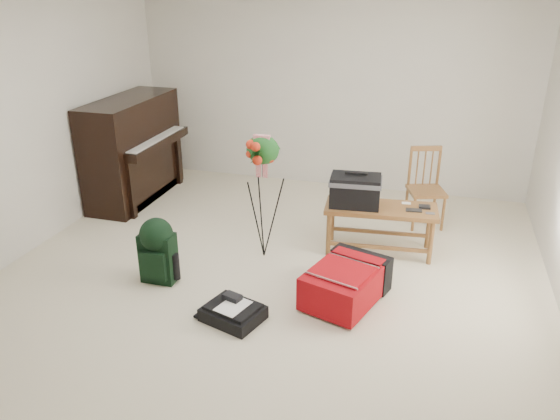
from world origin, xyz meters
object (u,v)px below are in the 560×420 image
(red_suitcase, at_px, (347,280))
(green_backpack, at_px, (157,247))
(black_duffel, at_px, (233,312))
(flower_stand, at_px, (263,198))
(piano, at_px, (134,151))
(bench, at_px, (363,195))
(dining_chair, at_px, (427,188))

(red_suitcase, xyz_separation_m, green_backpack, (-1.69, -0.20, 0.17))
(black_duffel, bearing_deg, red_suitcase, 52.93)
(black_duffel, xyz_separation_m, flower_stand, (-0.10, 1.13, 0.56))
(red_suitcase, bearing_deg, piano, 169.03)
(flower_stand, bearing_deg, bench, 21.27)
(bench, relative_size, green_backpack, 1.83)
(dining_chair, relative_size, flower_stand, 0.68)
(bench, relative_size, dining_chair, 1.30)
(bench, xyz_separation_m, green_backpack, (-1.67, -1.14, -0.25))
(red_suitcase, height_order, green_backpack, green_backpack)
(green_backpack, xyz_separation_m, flower_stand, (0.77, 0.73, 0.29))
(bench, height_order, black_duffel, bench)
(piano, distance_m, bench, 2.98)
(piano, relative_size, green_backpack, 2.43)
(piano, relative_size, red_suitcase, 1.66)
(piano, distance_m, flower_stand, 2.27)
(piano, height_order, bench, piano)
(red_suitcase, bearing_deg, bench, 108.58)
(bench, bearing_deg, flower_stand, -161.35)
(piano, relative_size, flower_stand, 1.17)
(bench, distance_m, black_duffel, 1.81)
(bench, xyz_separation_m, dining_chair, (0.59, 0.83, -0.17))
(piano, height_order, dining_chair, piano)
(green_backpack, bearing_deg, bench, 33.93)
(dining_chair, distance_m, green_backpack, 3.00)
(dining_chair, xyz_separation_m, flower_stand, (-1.49, -1.24, 0.20))
(piano, relative_size, dining_chair, 1.72)
(green_backpack, bearing_deg, dining_chair, 40.71)
(bench, distance_m, dining_chair, 1.03)
(bench, height_order, red_suitcase, bench)
(red_suitcase, distance_m, green_backpack, 1.71)
(black_duffel, distance_m, green_backpack, 0.99)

